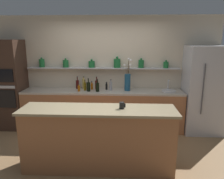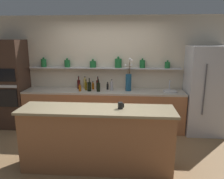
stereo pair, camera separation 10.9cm
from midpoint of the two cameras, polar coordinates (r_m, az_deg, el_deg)
The scene contains 19 objects.
ground_plane at distance 4.18m, azimuth -2.25°, elevation -16.71°, with size 12.00×12.00×0.00m, color olive.
back_wall_unit at distance 5.27m, azimuth -0.42°, elevation 4.72°, with size 5.20×0.28×2.60m.
back_counter_unit at distance 5.13m, azimuth -1.61°, elevation -5.25°, with size 3.64×0.62×0.92m.
island_counter at distance 3.61m, azimuth -3.03°, elevation -12.65°, with size 2.44×0.61×1.02m.
refrigerator at distance 5.23m, azimuth 23.80°, elevation -0.27°, with size 0.84×0.73×1.93m.
oven_tower at distance 5.63m, azimuth -24.31°, elevation 1.24°, with size 0.68×0.64×2.06m.
flower_vase at distance 4.95m, azimuth 4.98°, elevation 2.34°, with size 0.19×0.15×0.74m.
sink_fixture at distance 5.07m, azimuth 15.53°, elevation -0.27°, with size 0.32×0.32×0.25m.
bottle_spirit_0 at distance 5.22m, azimuth -6.47°, elevation 1.60°, with size 0.08×0.08×0.29m.
bottle_sauce_1 at distance 5.08m, azimuth -0.55°, elevation 0.85°, with size 0.05×0.05×0.18m.
bottle_spirit_2 at distance 5.00m, azimuth 0.55°, elevation 1.00°, with size 0.07×0.07×0.25m.
bottle_oil_3 at distance 5.03m, azimuth -6.19°, elevation 0.91°, with size 0.06×0.06×0.24m.
bottle_sauce_4 at distance 4.97m, azimuth -7.76°, elevation 0.37°, with size 0.06×0.06×0.17m.
bottle_wine_5 at distance 4.88m, azimuth -2.95°, elevation 0.68°, with size 0.08×0.08×0.29m.
bottle_wine_6 at distance 5.09m, azimuth -3.12°, elevation 1.28°, with size 0.07×0.07×0.30m.
bottle_wine_7 at distance 5.21m, azimuth -8.08°, elevation 1.43°, with size 0.07×0.07×0.30m.
bottle_wine_8 at distance 4.94m, azimuth -5.29°, elevation 0.81°, with size 0.08×0.08×0.30m.
bottle_sauce_9 at distance 5.12m, azimuth -4.38°, elevation 0.92°, with size 0.05×0.05×0.18m.
coffee_mug at distance 3.40m, azimuth 3.14°, elevation -4.18°, with size 0.10×0.08×0.10m.
Camera 2 is at (0.49, -3.59, 2.09)m, focal length 35.00 mm.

